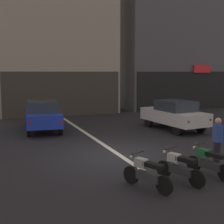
{
  "coord_description": "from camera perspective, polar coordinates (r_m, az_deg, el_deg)",
  "views": [
    {
      "loc": [
        -4.4,
        -10.46,
        3.19
      ],
      "look_at": [
        0.49,
        2.0,
        1.4
      ],
      "focal_mm": 48.47,
      "sensor_mm": 36.0,
      "label": 1
    }
  ],
  "objects": [
    {
      "name": "ground_plane",
      "position": [
        11.79,
        1.34,
        -8.09
      ],
      "size": [
        120.0,
        120.0,
        0.0
      ],
      "primitive_type": "plane",
      "color": "#232328"
    },
    {
      "name": "lane_centre_line",
      "position": [
        17.33,
        -6.38,
        -3.03
      ],
      "size": [
        0.2,
        18.0,
        0.01
      ],
      "primitive_type": "cube",
      "color": "silver",
      "rests_on": "ground"
    },
    {
      "name": "car_blue_crossing_near",
      "position": [
        16.71,
        -12.84,
        -0.51
      ],
      "size": [
        2.18,
        4.26,
        1.64
      ],
      "color": "black",
      "rests_on": "ground"
    },
    {
      "name": "car_white_parked_kerbside",
      "position": [
        16.93,
        11.65,
        -0.37
      ],
      "size": [
        2.11,
        4.24,
        1.64
      ],
      "color": "black",
      "rests_on": "ground"
    },
    {
      "name": "motorcycle_silver_row_leftmost",
      "position": [
        8.43,
        6.52,
        -11.34
      ],
      "size": [
        0.76,
        1.56,
        0.98
      ],
      "color": "black",
      "rests_on": "ground"
    },
    {
      "name": "motorcycle_white_row_left_mid",
      "position": [
        9.07,
        12.58,
        -10.1
      ],
      "size": [
        0.71,
        1.59,
        0.98
      ],
      "color": "black",
      "rests_on": "ground"
    },
    {
      "name": "motorcycle_green_row_centre",
      "position": [
        9.79,
        17.77,
        -8.95
      ],
      "size": [
        0.62,
        1.63,
        0.98
      ],
      "color": "black",
      "rests_on": "ground"
    },
    {
      "name": "person_by_motorcycles",
      "position": [
        10.79,
        19.25,
        -5.31
      ],
      "size": [
        0.31,
        0.41,
        1.67
      ],
      "color": "#23232D",
      "rests_on": "ground"
    }
  ]
}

